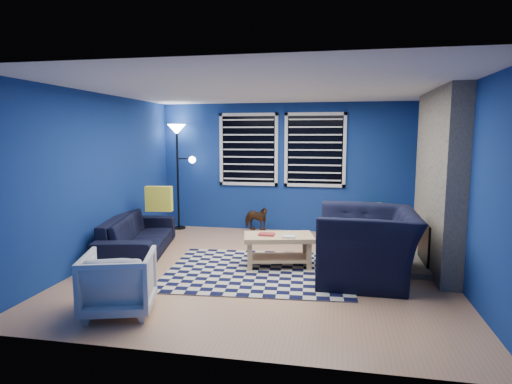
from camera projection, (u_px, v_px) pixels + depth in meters
floor at (265, 268)px, 6.08m from camera, size 5.00×5.00×0.00m
ceiling at (265, 89)px, 5.75m from camera, size 5.00×5.00×0.00m
wall_back at (286, 168)px, 8.35m from camera, size 5.00×0.00×5.00m
wall_left at (100, 178)px, 6.38m from camera, size 0.00×5.00×5.00m
wall_right at (458, 185)px, 5.45m from camera, size 0.00×5.00×5.00m
fireplace at (437, 185)px, 5.97m from camera, size 0.65×2.00×2.50m
window_left at (248, 150)px, 8.41m from camera, size 1.17×0.06×1.42m
window_right at (315, 150)px, 8.16m from camera, size 1.17×0.06×1.42m
tv at (424, 163)px, 7.39m from camera, size 0.07×1.00×0.58m
rug at (258, 271)px, 5.95m from camera, size 2.64×2.17×0.02m
sofa at (138, 235)px, 6.78m from camera, size 2.22×1.24×0.61m
armchair_big at (366, 245)px, 5.59m from camera, size 1.44×1.26×0.92m
armchair_bent at (119, 282)px, 4.54m from camera, size 0.89×0.90×0.66m
rocking_horse at (256, 218)px, 8.17m from camera, size 0.44×0.61×0.47m
coffee_table at (278, 244)px, 6.12m from camera, size 1.07×0.76×0.49m
cabinet at (372, 222)px, 7.93m from camera, size 0.75×0.60×0.63m
floor_lamp at (178, 144)px, 8.44m from camera, size 0.57×0.35×2.09m
throw_pillow at (159, 199)px, 7.17m from camera, size 0.46×0.18×0.42m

